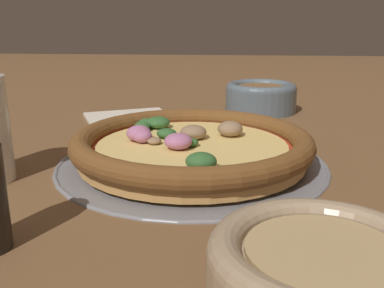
{
  "coord_description": "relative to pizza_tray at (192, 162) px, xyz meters",
  "views": [
    {
      "loc": [
        0.04,
        -0.5,
        0.17
      ],
      "look_at": [
        0.0,
        0.0,
        0.03
      ],
      "focal_mm": 42.0,
      "sensor_mm": 36.0,
      "label": 1
    }
  ],
  "objects": [
    {
      "name": "ground_plane",
      "position": [
        0.0,
        0.0,
        -0.0
      ],
      "size": [
        3.0,
        3.0,
        0.0
      ],
      "primitive_type": "plane",
      "color": "brown"
    },
    {
      "name": "pizza_tray",
      "position": [
        0.0,
        0.0,
        0.0
      ],
      "size": [
        0.32,
        0.32,
        0.01
      ],
      "color": "gray",
      "rests_on": "ground_plane"
    },
    {
      "name": "pizza",
      "position": [
        -0.0,
        0.0,
        0.02
      ],
      "size": [
        0.28,
        0.28,
        0.04
      ],
      "color": "tan",
      "rests_on": "pizza_tray"
    },
    {
      "name": "bowl_near",
      "position": [
        0.1,
        -0.27,
        0.02
      ],
      "size": [
        0.13,
        0.13,
        0.05
      ],
      "color": "#9E8466",
      "rests_on": "ground_plane"
    },
    {
      "name": "bowl_far",
      "position": [
        0.1,
        0.31,
        0.03
      ],
      "size": [
        0.13,
        0.13,
        0.05
      ],
      "color": "slate",
      "rests_on": "ground_plane"
    },
    {
      "name": "napkin",
      "position": [
        -0.12,
        0.23,
        0.0
      ],
      "size": [
        0.18,
        0.18,
        0.01
      ],
      "rotation": [
        0.0,
        0.0,
        0.43
      ],
      "color": "beige",
      "rests_on": "ground_plane"
    },
    {
      "name": "fork",
      "position": [
        -0.12,
        0.26,
        -0.0
      ],
      "size": [
        0.19,
        0.05,
        0.0
      ],
      "rotation": [
        0.0,
        0.0,
        9.61
      ],
      "color": "#B7B7BC",
      "rests_on": "ground_plane"
    }
  ]
}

